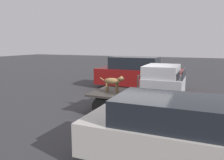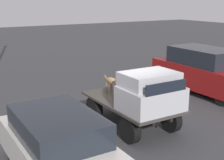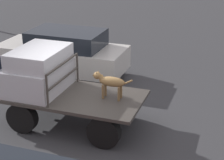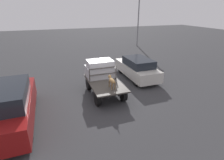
{
  "view_description": "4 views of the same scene",
  "coord_description": "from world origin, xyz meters",
  "px_view_note": "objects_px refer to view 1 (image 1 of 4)",
  "views": [
    {
      "loc": [
        2.29,
        -7.93,
        2.73
      ],
      "look_at": [
        -0.97,
        -0.13,
        1.34
      ],
      "focal_mm": 35.0,
      "sensor_mm": 36.0,
      "label": 1
    },
    {
      "loc": [
        7.93,
        -5.54,
        4.06
      ],
      "look_at": [
        -0.97,
        -0.13,
        1.34
      ],
      "focal_mm": 50.0,
      "sensor_mm": 36.0,
      "label": 2
    },
    {
      "loc": [
        -3.78,
        7.87,
        4.78
      ],
      "look_at": [
        -0.97,
        -0.13,
        1.34
      ],
      "focal_mm": 60.0,
      "sensor_mm": 36.0,
      "label": 3
    },
    {
      "loc": [
        -9.4,
        2.93,
        5.02
      ],
      "look_at": [
        -0.97,
        -0.13,
        1.34
      ],
      "focal_mm": 28.0,
      "sensor_mm": 36.0,
      "label": 4
    }
  ],
  "objects_px": {
    "flatbed_truck": "(136,100)",
    "parked_sedan": "(179,134)",
    "dog": "(114,81)",
    "parked_pickup_far": "(137,73)"
  },
  "relations": [
    {
      "from": "parked_sedan",
      "to": "parked_pickup_far",
      "type": "distance_m",
      "value": 8.83
    },
    {
      "from": "flatbed_truck",
      "to": "parked_pickup_far",
      "type": "bearing_deg",
      "value": 105.74
    },
    {
      "from": "parked_sedan",
      "to": "parked_pickup_far",
      "type": "xyz_separation_m",
      "value": [
        -3.31,
        8.19,
        0.16
      ]
    },
    {
      "from": "dog",
      "to": "parked_pickup_far",
      "type": "distance_m",
      "value": 5.13
    },
    {
      "from": "parked_sedan",
      "to": "parked_pickup_far",
      "type": "bearing_deg",
      "value": 115.88
    },
    {
      "from": "flatbed_truck",
      "to": "dog",
      "type": "distance_m",
      "value": 1.15
    },
    {
      "from": "flatbed_truck",
      "to": "parked_sedan",
      "type": "bearing_deg",
      "value": -59.38
    },
    {
      "from": "parked_sedan",
      "to": "parked_pickup_far",
      "type": "height_order",
      "value": "parked_pickup_far"
    },
    {
      "from": "dog",
      "to": "flatbed_truck",
      "type": "bearing_deg",
      "value": 5.09
    },
    {
      "from": "flatbed_truck",
      "to": "dog",
      "type": "relative_size",
      "value": 3.36
    }
  ]
}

